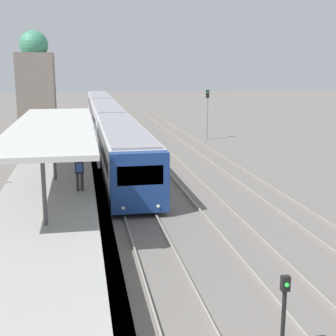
% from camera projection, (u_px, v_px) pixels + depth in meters
% --- Properties ---
extents(platform_canopy, '(4.00, 17.99, 2.91)m').
position_uv_depth(platform_canopy, '(54.00, 127.00, 23.71)').
color(platform_canopy, beige).
rests_on(platform_canopy, station_platform).
extents(person_on_platform, '(0.40, 0.40, 1.66)m').
position_uv_depth(person_on_platform, '(79.00, 171.00, 21.92)').
color(person_on_platform, '#2D2D33').
rests_on(person_on_platform, station_platform).
extents(train_near, '(2.67, 52.12, 3.14)m').
position_uv_depth(train_near, '(107.00, 119.00, 45.75)').
color(train_near, navy).
rests_on(train_near, ground_plane).
extents(signal_post_near, '(0.20, 0.21, 2.09)m').
position_uv_depth(signal_post_near, '(284.00, 309.00, 10.77)').
color(signal_post_near, black).
rests_on(signal_post_near, ground_plane).
extents(signal_mast_far, '(0.28, 0.29, 4.61)m').
position_uv_depth(signal_mast_far, '(207.00, 108.00, 43.59)').
color(signal_mast_far, gray).
rests_on(signal_mast_far, ground_plane).
extents(distant_domed_building, '(4.38, 4.38, 10.98)m').
position_uv_depth(distant_domed_building, '(36.00, 80.00, 56.80)').
color(distant_domed_building, slate).
rests_on(distant_domed_building, ground_plane).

